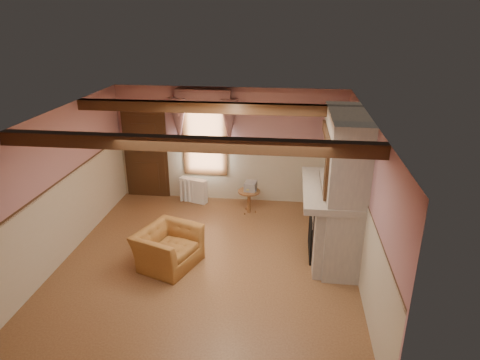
# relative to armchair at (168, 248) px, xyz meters

# --- Properties ---
(floor) EXTENTS (5.50, 6.00, 0.01)m
(floor) POSITION_rel_armchair_xyz_m (0.71, 0.14, -0.36)
(floor) COLOR brown
(floor) RESTS_ON ground
(ceiling) EXTENTS (5.50, 6.00, 0.01)m
(ceiling) POSITION_rel_armchair_xyz_m (0.71, 0.14, 2.44)
(ceiling) COLOR silver
(ceiling) RESTS_ON wall_back
(wall_back) EXTENTS (5.50, 0.02, 2.80)m
(wall_back) POSITION_rel_armchair_xyz_m (0.71, 3.14, 1.04)
(wall_back) COLOR #AF797E
(wall_back) RESTS_ON floor
(wall_front) EXTENTS (5.50, 0.02, 2.80)m
(wall_front) POSITION_rel_armchair_xyz_m (0.71, -2.86, 1.04)
(wall_front) COLOR #AF797E
(wall_front) RESTS_ON floor
(wall_left) EXTENTS (0.02, 6.00, 2.80)m
(wall_left) POSITION_rel_armchair_xyz_m (-2.04, 0.14, 1.04)
(wall_left) COLOR #AF797E
(wall_left) RESTS_ON floor
(wall_right) EXTENTS (0.02, 6.00, 2.80)m
(wall_right) POSITION_rel_armchair_xyz_m (3.46, 0.14, 1.04)
(wall_right) COLOR #AF797E
(wall_right) RESTS_ON floor
(wainscot) EXTENTS (5.50, 6.00, 1.50)m
(wainscot) POSITION_rel_armchair_xyz_m (0.71, 0.14, 0.39)
(wainscot) COLOR beige
(wainscot) RESTS_ON floor
(chair_rail) EXTENTS (5.50, 6.00, 0.08)m
(chair_rail) POSITION_rel_armchair_xyz_m (0.71, 0.14, 1.14)
(chair_rail) COLOR black
(chair_rail) RESTS_ON wainscot
(firebox) EXTENTS (0.20, 0.95, 0.90)m
(firebox) POSITION_rel_armchair_xyz_m (2.71, 0.74, 0.09)
(firebox) COLOR black
(firebox) RESTS_ON floor
(armchair) EXTENTS (1.28, 1.36, 0.71)m
(armchair) POSITION_rel_armchair_xyz_m (0.00, 0.00, 0.00)
(armchair) COLOR #9E662D
(armchair) RESTS_ON floor
(side_table) EXTENTS (0.63, 0.63, 0.55)m
(side_table) POSITION_rel_armchair_xyz_m (1.26, 2.40, -0.08)
(side_table) COLOR brown
(side_table) RESTS_ON floor
(book_stack) EXTENTS (0.29, 0.35, 0.20)m
(book_stack) POSITION_rel_armchair_xyz_m (1.29, 2.44, 0.29)
(book_stack) COLOR #B7AD8C
(book_stack) RESTS_ON side_table
(radiator) EXTENTS (0.72, 0.39, 0.60)m
(radiator) POSITION_rel_armchair_xyz_m (-0.16, 2.84, -0.06)
(radiator) COLOR white
(radiator) RESTS_ON floor
(bowl) EXTENTS (0.35, 0.35, 0.09)m
(bowl) POSITION_rel_armchair_xyz_m (2.96, 0.75, 1.11)
(bowl) COLOR brown
(bowl) RESTS_ON mantel
(mantel_clock) EXTENTS (0.14, 0.24, 0.20)m
(mantel_clock) POSITION_rel_armchair_xyz_m (2.96, 1.41, 1.16)
(mantel_clock) COLOR #311D0D
(mantel_clock) RESTS_ON mantel
(oil_lamp) EXTENTS (0.11, 0.11, 0.28)m
(oil_lamp) POSITION_rel_armchair_xyz_m (2.96, 1.44, 1.20)
(oil_lamp) COLOR #D0803A
(oil_lamp) RESTS_ON mantel
(candle_red) EXTENTS (0.06, 0.06, 0.16)m
(candle_red) POSITION_rel_armchair_xyz_m (2.96, 0.02, 1.14)
(candle_red) COLOR #A71416
(candle_red) RESTS_ON mantel
(jar_yellow) EXTENTS (0.06, 0.06, 0.12)m
(jar_yellow) POSITION_rel_armchair_xyz_m (2.96, 0.16, 1.12)
(jar_yellow) COLOR gold
(jar_yellow) RESTS_ON mantel
(fireplace) EXTENTS (0.85, 2.00, 2.80)m
(fireplace) POSITION_rel_armchair_xyz_m (3.14, 0.74, 1.04)
(fireplace) COLOR gray
(fireplace) RESTS_ON floor
(mantel) EXTENTS (1.05, 2.05, 0.12)m
(mantel) POSITION_rel_armchair_xyz_m (2.96, 0.74, 1.00)
(mantel) COLOR gray
(mantel) RESTS_ON fireplace
(overmantel_mirror) EXTENTS (0.06, 1.44, 1.04)m
(overmantel_mirror) POSITION_rel_armchair_xyz_m (2.77, 0.74, 1.61)
(overmantel_mirror) COLOR silver
(overmantel_mirror) RESTS_ON fireplace
(door) EXTENTS (1.10, 0.10, 2.10)m
(door) POSITION_rel_armchair_xyz_m (-1.39, 3.08, 0.69)
(door) COLOR black
(door) RESTS_ON floor
(window) EXTENTS (1.06, 0.08, 2.02)m
(window) POSITION_rel_armchair_xyz_m (0.11, 3.11, 1.29)
(window) COLOR white
(window) RESTS_ON wall_back
(window_drapes) EXTENTS (1.30, 0.14, 1.40)m
(window_drapes) POSITION_rel_armchair_xyz_m (0.11, 3.02, 1.89)
(window_drapes) COLOR gray
(window_drapes) RESTS_ON wall_back
(ceiling_beam_front) EXTENTS (5.50, 0.18, 0.20)m
(ceiling_beam_front) POSITION_rel_armchair_xyz_m (0.71, -1.06, 2.34)
(ceiling_beam_front) COLOR black
(ceiling_beam_front) RESTS_ON ceiling
(ceiling_beam_back) EXTENTS (5.50, 0.18, 0.20)m
(ceiling_beam_back) POSITION_rel_armchair_xyz_m (0.71, 1.34, 2.34)
(ceiling_beam_back) COLOR black
(ceiling_beam_back) RESTS_ON ceiling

